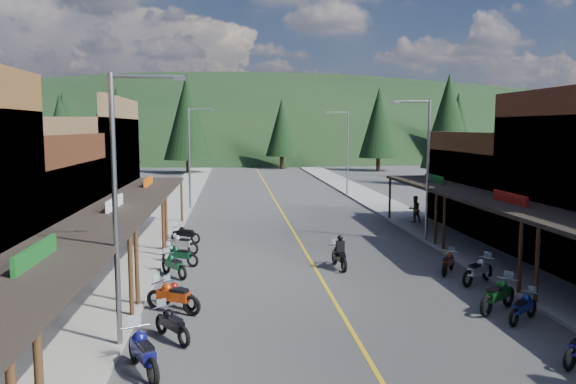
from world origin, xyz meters
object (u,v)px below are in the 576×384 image
object	(u,v)px
streetlight_3	(346,149)
pine_11	(448,121)
pine_8	(61,132)
bike_west_6	(173,295)
pine_10	(118,125)
bike_west_8	(174,264)
pine_7	(64,123)
streetlight_1	(191,153)
pine_6	(543,127)
pedestrian_east_b	(415,209)
shop_west_3	(59,179)
bike_east_5	(523,306)
pine_1	(104,123)
pine_4	(379,122)
pine_3	(282,127)
bike_east_6	(498,294)
bike_west_9	(180,254)
streetlight_2	(425,164)
bike_west_10	(181,243)
bike_west_4	(143,350)
pine_5	(452,119)
streetlight_0	(120,198)
bike_west_7	(178,293)
shop_east_3	(511,190)
bike_west_11	(185,233)
bike_east_7	(478,269)
bike_west_5	(172,323)
pine_9	(458,128)
pine_2	(187,117)
bike_east_8	(448,262)

from	to	relation	value
streetlight_3	pine_11	distance (m)	15.55
pine_8	bike_west_6	size ratio (longest dim) A/B	4.54
pine_10	bike_west_8	bearing A→B (deg)	-76.36
pine_7	streetlight_1	bearing A→B (deg)	-65.12
pine_6	pedestrian_east_b	bearing A→B (deg)	-126.89
shop_west_3	bike_east_5	xyz separation A→B (m)	(19.66, -16.28, -2.98)
pine_1	bike_west_8	size ratio (longest dim) A/B	6.24
pine_4	pine_11	xyz separation A→B (m)	(2.00, -22.00, -0.05)
streetlight_1	pine_3	world-z (taller)	pine_3
bike_east_6	bike_west_9	bearing A→B (deg)	-160.31
streetlight_2	bike_west_10	bearing A→B (deg)	-173.74
streetlight_2	pine_7	world-z (taller)	pine_7
bike_west_4	pine_5	bearing A→B (deg)	38.25
streetlight_0	bike_west_7	distance (m)	5.54
bike_west_9	streetlight_3	bearing A→B (deg)	2.37
bike_west_4	bike_west_6	bearing A→B (deg)	61.93
streetlight_0	bike_west_10	distance (m)	13.13
shop_east_3	pine_3	xyz separation A→B (m)	(-9.75, 54.70, 3.95)
pine_11	bike_west_4	world-z (taller)	pine_11
bike_west_4	pine_8	bearing A→B (deg)	83.27
bike_west_11	bike_east_7	size ratio (longest dim) A/B	0.88
pine_8	streetlight_2	bearing A→B (deg)	-47.86
bike_east_7	bike_west_7	bearing A→B (deg)	-116.77
shop_east_3	bike_east_6	size ratio (longest dim) A/B	4.82
shop_east_3	pine_5	distance (m)	64.22
bike_west_4	bike_west_8	size ratio (longest dim) A/B	1.17
streetlight_3	bike_east_5	world-z (taller)	streetlight_3
pine_3	bike_east_6	world-z (taller)	pine_3
bike_west_5	bike_east_6	world-z (taller)	bike_east_6
pine_6	bike_west_10	world-z (taller)	pine_6
bike_west_10	pedestrian_east_b	size ratio (longest dim) A/B	1.11
streetlight_2	pine_9	distance (m)	40.78
pine_11	streetlight_1	bearing A→B (deg)	-149.30
streetlight_1	pine_6	distance (m)	67.62
shop_east_3	pine_7	distance (m)	79.38
pine_8	bike_west_7	size ratio (longest dim) A/B	5.35
pine_2	pine_11	world-z (taller)	pine_2
pine_6	pine_8	size ratio (longest dim) A/B	1.10
streetlight_3	pine_6	bearing A→B (deg)	41.05
bike_west_10	bike_east_6	world-z (taller)	bike_east_6
streetlight_0	bike_west_8	distance (m)	8.87
pine_6	bike_east_8	xyz separation A→B (m)	(-40.22, -62.65, -5.95)
streetlight_3	bike_east_7	bearing A→B (deg)	-91.11
shop_west_3	streetlight_1	size ratio (longest dim) A/B	1.36
shop_west_3	bike_west_8	world-z (taller)	shop_west_3
pine_1	pine_11	world-z (taller)	pine_1
streetlight_0	bike_west_6	size ratio (longest dim) A/B	3.63
bike_west_5	bike_west_7	world-z (taller)	bike_west_5
bike_east_7	bike_west_8	bearing A→B (deg)	-136.09
shop_east_3	bike_east_8	bearing A→B (deg)	-128.73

